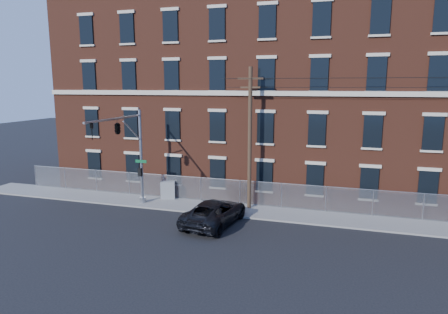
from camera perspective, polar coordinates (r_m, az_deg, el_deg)
name	(u,v)px	position (r m, az deg, el deg)	size (l,w,h in m)	color
ground	(196,233)	(24.37, -4.14, -10.98)	(140.00, 140.00, 0.00)	black
sidewalk	(399,225)	(27.85, 24.04, -8.99)	(65.00, 3.00, 0.12)	gray
mill_building	(393,94)	(35.31, 23.28, 8.36)	(55.30, 14.32, 16.30)	#5F2C1C
chain_link_fence	(398,204)	(28.79, 23.88, -6.28)	(59.06, 0.06, 1.85)	#A5A8AD
traffic_signal_mast	(123,137)	(27.57, -14.37, 2.80)	(0.90, 6.75, 7.00)	#9EA0A5
utility_pole_near	(250,136)	(27.71, 3.76, 3.03)	(1.80, 0.28, 10.00)	#433221
pickup_truck	(215,212)	(25.59, -1.39, -8.01)	(2.65, 5.74, 1.59)	black
utility_cabinet	(168,190)	(31.11, -8.14, -4.76)	(1.10, 0.55, 1.37)	gray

